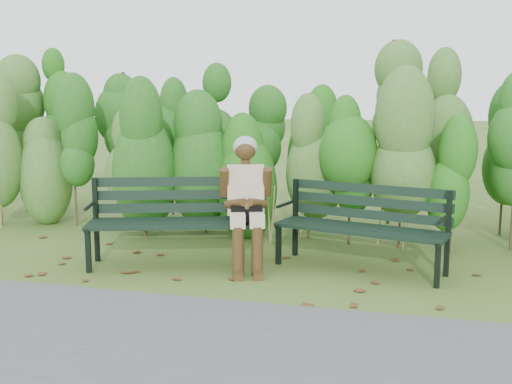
# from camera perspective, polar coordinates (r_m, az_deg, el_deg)

# --- Properties ---
(ground) EXTENTS (80.00, 80.00, 0.00)m
(ground) POSITION_cam_1_polar(r_m,az_deg,el_deg) (6.12, -0.81, -7.46)
(ground) COLOR #4A5922
(footpath) EXTENTS (60.00, 2.50, 0.01)m
(footpath) POSITION_cam_1_polar(r_m,az_deg,el_deg) (4.16, -9.01, -15.70)
(footpath) COLOR #474749
(footpath) RESTS_ON ground
(hedge_band) EXTENTS (11.04, 1.67, 2.42)m
(hedge_band) POSITION_cam_1_polar(r_m,az_deg,el_deg) (7.69, 2.79, 5.47)
(hedge_band) COLOR #47381E
(hedge_band) RESTS_ON ground
(leaf_litter) EXTENTS (5.75, 2.16, 0.01)m
(leaf_litter) POSITION_cam_1_polar(r_m,az_deg,el_deg) (6.12, -2.03, -7.44)
(leaf_litter) COLOR #593519
(leaf_litter) RESTS_ON ground
(bench_left) EXTENTS (1.89, 1.10, 0.90)m
(bench_left) POSITION_cam_1_polar(r_m,az_deg,el_deg) (6.32, -7.57, -2.05)
(bench_left) COLOR black
(bench_left) RESTS_ON ground
(bench_right) EXTENTS (1.79, 0.97, 0.85)m
(bench_right) POSITION_cam_1_polar(r_m,az_deg,el_deg) (6.18, 10.19, -2.63)
(bench_right) COLOR black
(bench_right) RESTS_ON ground
(seated_woman) EXTENTS (0.59, 0.84, 1.34)m
(seated_woman) POSITION_cam_1_polar(r_m,az_deg,el_deg) (6.09, -0.96, -0.26)
(seated_woman) COLOR beige
(seated_woman) RESTS_ON ground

